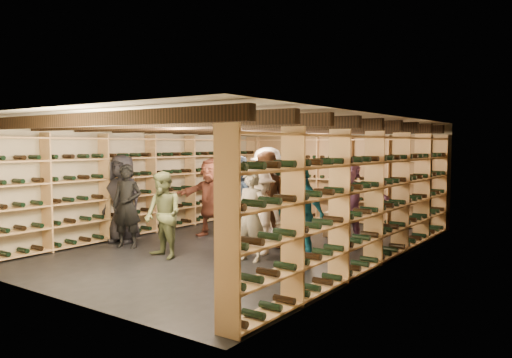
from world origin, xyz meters
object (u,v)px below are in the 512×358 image
at_px(crate_loose, 297,228).
at_px(person_3, 260,212).
at_px(crate_stack_left, 263,208).
at_px(person_4, 301,215).
at_px(person_12, 297,207).
at_px(person_5, 211,197).
at_px(person_7, 251,216).
at_px(crate_stack_right, 337,225).
at_px(person_9, 268,194).
at_px(person_8, 269,200).
at_px(person_6, 236,203).
at_px(person_11, 348,200).
at_px(person_2, 163,215).
at_px(person_0, 123,199).
at_px(person_1, 127,206).
at_px(person_10, 288,192).

xyz_separation_m(crate_loose, person_3, (0.61, -2.30, 0.65)).
xyz_separation_m(crate_stack_left, person_4, (2.63, -2.76, 0.38)).
bearing_deg(person_12, person_5, -158.08).
bearing_deg(person_7, person_12, 86.89).
distance_m(crate_stack_right, person_9, 1.67).
bearing_deg(person_9, person_3, -44.29).
bearing_deg(person_5, person_8, -22.83).
bearing_deg(person_3, person_4, -11.51).
distance_m(person_6, person_8, 0.65).
bearing_deg(person_3, person_8, 111.83).
distance_m(person_4, person_6, 1.56).
height_order(person_6, person_11, person_6).
relative_size(person_2, person_6, 0.85).
bearing_deg(person_11, crate_loose, 137.30).
relative_size(crate_stack_left, person_0, 0.49).
bearing_deg(crate_loose, person_1, -117.83).
xyz_separation_m(person_3, person_8, (-0.17, 0.52, 0.17)).
bearing_deg(person_4, person_9, 150.16).
height_order(crate_stack_right, person_1, person_1).
xyz_separation_m(crate_stack_right, person_11, (0.50, -0.57, 0.60)).
height_order(person_5, person_11, person_11).
bearing_deg(person_0, person_1, -42.06).
relative_size(crate_stack_right, person_4, 0.34).
bearing_deg(person_4, person_7, -151.65).
height_order(person_4, person_6, person_6).
height_order(person_6, person_12, person_6).
bearing_deg(person_9, person_0, -123.40).
distance_m(person_3, person_10, 1.79).
bearing_deg(person_3, person_5, 160.53).
bearing_deg(person_7, person_8, 105.50).
height_order(person_4, person_10, person_10).
height_order(person_1, person_9, person_9).
xyz_separation_m(crate_stack_left, person_7, (1.82, -3.01, 0.33)).
distance_m(crate_stack_right, person_12, 1.44).
xyz_separation_m(crate_stack_left, person_10, (1.15, -0.78, 0.52)).
relative_size(crate_stack_left, person_2, 0.57).
relative_size(person_2, person_9, 0.79).
distance_m(person_10, person_11, 1.38).
relative_size(crate_stack_right, person_9, 0.29).
bearing_deg(person_11, person_1, -161.04).
bearing_deg(crate_loose, person_9, -89.03).
relative_size(person_2, person_11, 0.86).
distance_m(person_6, person_9, 1.10).
bearing_deg(person_10, person_8, -92.81).
bearing_deg(person_8, person_12, 38.51).
height_order(crate_loose, person_4, person_4).
distance_m(person_1, person_12, 3.19).
bearing_deg(person_11, person_9, -178.33).
bearing_deg(person_10, person_1, -142.59).
height_order(person_4, person_12, person_4).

